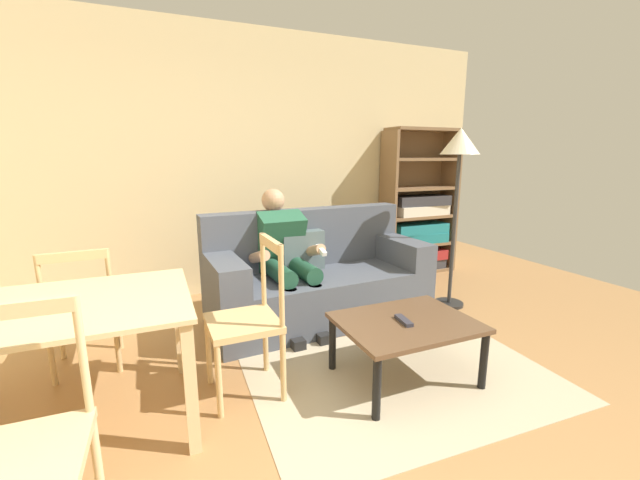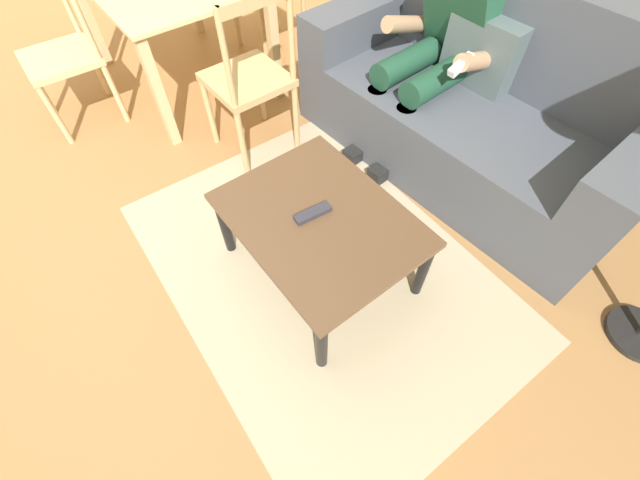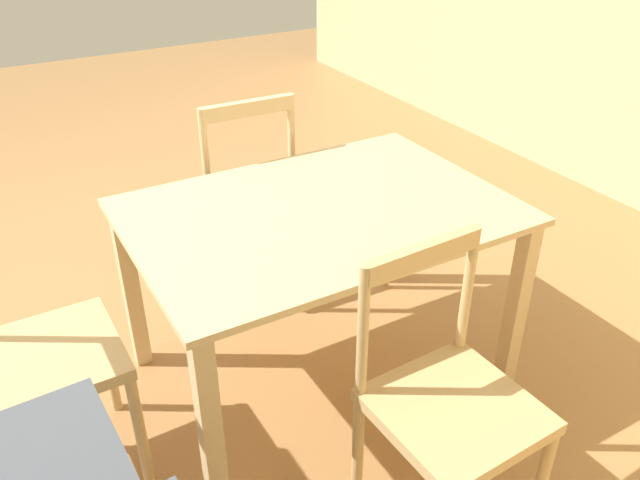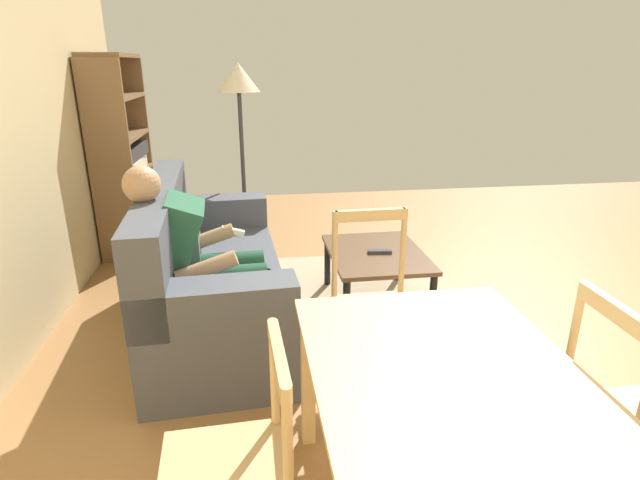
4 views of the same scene
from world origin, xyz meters
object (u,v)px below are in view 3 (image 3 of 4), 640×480
dining_chair_near_wall (448,403)px  dining_chair_facing_couch (36,359)px  dining_table (320,235)px  dining_chair_by_doorway (240,199)px

dining_chair_near_wall → dining_chair_facing_couch: bearing=-36.6°
dining_table → dining_chair_facing_couch: 0.99m
dining_table → dining_chair_near_wall: size_ratio=1.48×
dining_chair_near_wall → dining_chair_by_doorway: (-0.00, -1.45, 0.01)m
dining_chair_facing_couch → dining_chair_by_doorway: 1.22m
dining_table → dining_chair_near_wall: dining_chair_near_wall is taller
dining_chair_facing_couch → dining_chair_by_doorway: (-0.98, -0.73, -0.03)m
dining_table → dining_chair_near_wall: bearing=89.9°
dining_chair_by_doorway → dining_chair_facing_couch: bearing=36.6°
dining_chair_near_wall → dining_chair_by_doorway: dining_chair_by_doorway is taller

